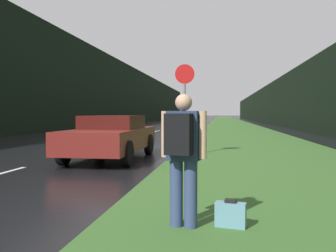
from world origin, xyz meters
The scene contains 11 objects.
grass_verge centered at (6.48, 40.00, 0.01)m, with size 6.00×240.00×0.02m, color #386028.
lane_stripe_c centered at (0.00, 14.31, 0.00)m, with size 0.12×3.00×0.01m, color silver.
lane_stripe_d centered at (0.00, 21.31, 0.00)m, with size 0.12×3.00×0.01m, color silver.
lane_stripe_e centered at (0.00, 28.31, 0.00)m, with size 0.12×3.00×0.01m, color silver.
treeline_far_side centered at (-9.48, 50.00, 4.34)m, with size 2.00×140.00×8.68m, color black.
treeline_near_side centered at (12.48, 50.00, 2.71)m, with size 2.00×140.00×5.43m, color black.
stop_sign centered at (3.90, 11.87, 1.81)m, with size 0.64×0.07×3.02m.
hitchhiker_with_backpack centered at (4.62, 4.45, 0.94)m, with size 0.56×0.45×1.63m.
suitcase centered at (5.19, 4.55, 0.17)m, with size 0.39×0.20×0.36m.
car_passing_near centered at (1.74, 10.78, 0.70)m, with size 1.98×4.61×1.34m.
car_passing_far centered at (1.74, 31.18, 0.71)m, with size 1.95×4.75×1.37m.
Camera 1 is at (5.06, 0.23, 1.39)m, focal length 38.00 mm.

